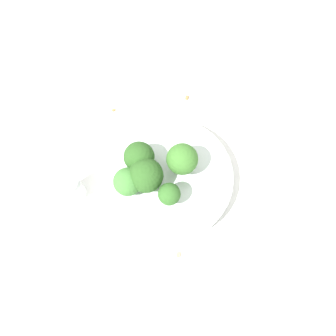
% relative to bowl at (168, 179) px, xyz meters
% --- Properties ---
extents(ground_plane, '(3.00, 3.00, 0.00)m').
position_rel_bowl_xyz_m(ground_plane, '(0.00, 0.00, -0.02)').
color(ground_plane, white).
extents(bowl, '(0.22, 0.22, 0.04)m').
position_rel_bowl_xyz_m(bowl, '(0.00, 0.00, 0.00)').
color(bowl, silver).
rests_on(bowl, ground_plane).
extents(broccoli_floret_0, '(0.04, 0.04, 0.05)m').
position_rel_bowl_xyz_m(broccoli_floret_0, '(-0.04, 0.02, 0.05)').
color(broccoli_floret_0, '#84AD66').
rests_on(broccoli_floret_0, bowl).
extents(broccoli_floret_1, '(0.05, 0.05, 0.06)m').
position_rel_bowl_xyz_m(broccoli_floret_1, '(0.01, 0.04, 0.05)').
color(broccoli_floret_1, '#84AD66').
rests_on(broccoli_floret_1, bowl).
extents(broccoli_floret_2, '(0.05, 0.05, 0.07)m').
position_rel_bowl_xyz_m(broccoli_floret_2, '(0.00, -0.03, 0.06)').
color(broccoli_floret_2, '#7A9E5B').
rests_on(broccoli_floret_2, bowl).
extents(broccoli_floret_3, '(0.05, 0.05, 0.05)m').
position_rel_bowl_xyz_m(broccoli_floret_3, '(0.01, 0.07, 0.05)').
color(broccoli_floret_3, '#8EB770').
rests_on(broccoli_floret_3, bowl).
extents(broccoli_floret_4, '(0.05, 0.05, 0.06)m').
position_rel_bowl_xyz_m(broccoli_floret_4, '(0.04, 0.03, 0.05)').
color(broccoli_floret_4, '#7A9E5B').
rests_on(broccoli_floret_4, bowl).
extents(pepper_shaker, '(0.04, 0.04, 0.06)m').
position_rel_bowl_xyz_m(pepper_shaker, '(0.06, 0.15, 0.01)').
color(pepper_shaker, silver).
rests_on(pepper_shaker, ground_plane).
extents(almond_crumb_0, '(0.01, 0.01, 0.01)m').
position_rel_bowl_xyz_m(almond_crumb_0, '(0.13, -0.11, -0.01)').
color(almond_crumb_0, olive).
rests_on(almond_crumb_0, ground_plane).
extents(almond_crumb_1, '(0.01, 0.01, 0.01)m').
position_rel_bowl_xyz_m(almond_crumb_1, '(-0.12, 0.04, -0.01)').
color(almond_crumb_1, tan).
rests_on(almond_crumb_1, ground_plane).
extents(almond_crumb_2, '(0.00, 0.01, 0.01)m').
position_rel_bowl_xyz_m(almond_crumb_2, '(0.18, 0.02, -0.01)').
color(almond_crumb_2, olive).
rests_on(almond_crumb_2, ground_plane).
extents(almond_crumb_3, '(0.01, 0.01, 0.01)m').
position_rel_bowl_xyz_m(almond_crumb_3, '(0.04, 0.15, -0.02)').
color(almond_crumb_3, '#AD7F4C').
rests_on(almond_crumb_3, ground_plane).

